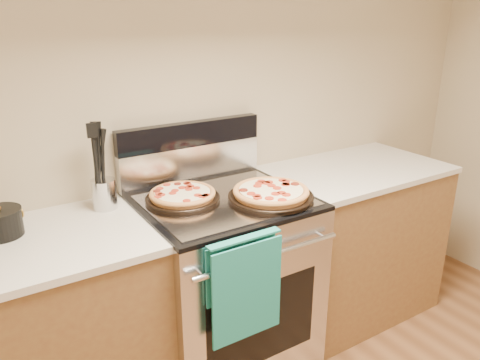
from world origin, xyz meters
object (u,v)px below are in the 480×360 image
range_body (224,287)px  pepperoni_pizza_back (183,196)px  utensil_crock (104,194)px  pepperoni_pizza_front (271,194)px  saucepan (0,224)px

range_body → pepperoni_pizza_back: (-0.17, 0.07, 0.50)m
utensil_crock → pepperoni_pizza_back: bearing=-23.3°
pepperoni_pizza_front → utensil_crock: 0.74m
pepperoni_pizza_front → utensil_crock: bearing=153.1°
utensil_crock → pepperoni_pizza_front: bearing=-26.9°
pepperoni_pizza_back → range_body: bearing=-22.7°
pepperoni_pizza_back → utensil_crock: bearing=156.7°
range_body → utensil_crock: utensil_crock is taller
range_body → pepperoni_pizza_front: size_ratio=2.33×
pepperoni_pizza_back → pepperoni_pizza_front: pepperoni_pizza_front is taller
pepperoni_pizza_back → utensil_crock: size_ratio=2.50×
pepperoni_pizza_front → pepperoni_pizza_back: bearing=150.1°
pepperoni_pizza_front → saucepan: saucepan is taller
pepperoni_pizza_front → saucepan: 1.12m
utensil_crock → saucepan: size_ratio=0.82×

